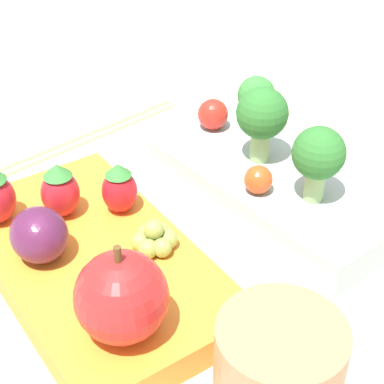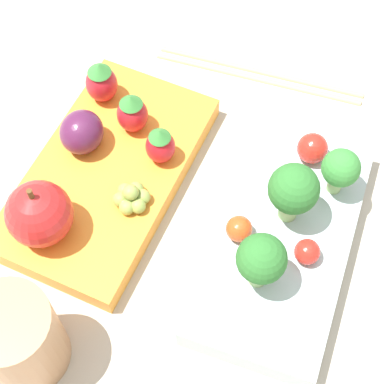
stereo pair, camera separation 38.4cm
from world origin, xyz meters
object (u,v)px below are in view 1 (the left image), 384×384
broccoli_floret_0 (262,116)px  cherry_tomato_1 (311,155)px  plum (39,235)px  cherry_tomato_0 (258,180)px  broccoli_floret_1 (318,156)px  broccoli_floret_2 (256,97)px  bento_box_savoury (275,182)px  apple (121,297)px  grape_cluster (154,239)px  cherry_tomato_2 (213,114)px  strawberry_1 (60,190)px  bento_box_fruit (94,264)px  strawberry_0 (119,188)px  chopsticks_pair (84,137)px

broccoli_floret_0 → cherry_tomato_1: size_ratio=3.00×
broccoli_floret_0 → plum: bearing=-90.9°
broccoli_floret_0 → plum: (-0.00, -0.19, -0.03)m
cherry_tomato_0 → cherry_tomato_1: (-0.00, 0.06, -0.00)m
broccoli_floret_1 → cherry_tomato_1: size_ratio=2.83×
broccoli_floret_2 → cherry_tomato_1: bearing=-2.8°
bento_box_savoury → broccoli_floret_1: (0.05, -0.01, 0.05)m
cherry_tomato_1 → plum: bearing=-99.2°
broccoli_floret_0 → apple: broccoli_floret_0 is taller
grape_cluster → cherry_tomato_2: bearing=127.4°
cherry_tomato_0 → plum: (-0.04, -0.16, 0.00)m
broccoli_floret_1 → plum: (-0.07, -0.19, -0.02)m
broccoli_floret_0 → strawberry_1: (-0.04, -0.16, -0.02)m
broccoli_floret_1 → cherry_tomato_0: size_ratio=2.72×
bento_box_savoury → grape_cluster: (0.02, -0.13, 0.02)m
broccoli_floret_1 → cherry_tomato_2: (-0.13, 0.01, -0.02)m
cherry_tomato_2 → plum: plum is taller
cherry_tomato_0 → cherry_tomato_1: same height
broccoli_floret_0 → cherry_tomato_2: 0.07m
cherry_tomato_0 → cherry_tomato_2: size_ratio=0.81×
apple → strawberry_1: bearing=168.9°
bento_box_fruit → cherry_tomato_2: cherry_tomato_2 is taller
bento_box_savoury → cherry_tomato_0: (0.02, -0.03, 0.02)m
bento_box_savoury → grape_cluster: size_ratio=6.93×
apple → strawberry_0: bearing=149.3°
broccoli_floret_2 → plum: (0.04, -0.22, -0.02)m
broccoli_floret_1 → grape_cluster: bearing=-103.4°
broccoli_floret_1 → chopsticks_pair: bearing=-161.4°
bento_box_savoury → cherry_tomato_1: (0.01, 0.02, 0.02)m
bento_box_savoury → strawberry_1: size_ratio=5.21×
chopsticks_pair → grape_cluster: bearing=-14.3°
cherry_tomato_1 → plum: 0.22m
bento_box_savoury → broccoli_floret_2: bearing=155.3°
plum → bento_box_savoury: bearing=83.9°
bento_box_savoury → bento_box_fruit: 0.17m
bento_box_savoury → bento_box_fruit: (-0.00, -0.17, -0.00)m
bento_box_savoury → chopsticks_pair: bearing=-154.8°
cherry_tomato_0 → plum: size_ratio=0.53×
cherry_tomato_1 → strawberry_0: bearing=-108.0°
cherry_tomato_1 → strawberry_1: (-0.07, -0.18, 0.00)m
strawberry_1 → apple: bearing=-11.1°
broccoli_floret_0 → chopsticks_pair: size_ratio=0.30×
cherry_tomato_2 → strawberry_0: 0.13m
broccoli_floret_2 → plum: broccoli_floret_2 is taller
broccoli_floret_1 → grape_cluster: size_ratio=1.83×
cherry_tomato_2 → broccoli_floret_2: bearing=49.8°
strawberry_1 → bento_box_savoury: bearing=71.2°
broccoli_floret_0 → grape_cluster: 0.14m
cherry_tomato_0 → cherry_tomato_2: (-0.10, 0.03, 0.00)m
broccoli_floret_0 → cherry_tomato_0: size_ratio=2.89×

